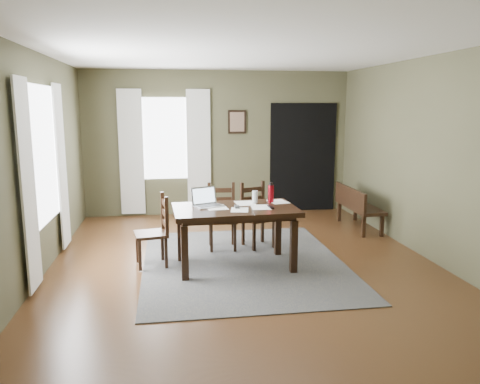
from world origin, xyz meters
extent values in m
cube|color=#492C16|center=(0.00, 0.00, -0.01)|extent=(5.00, 6.00, 0.01)
cube|color=#4B4A31|center=(0.00, 3.00, 1.35)|extent=(5.00, 0.02, 2.70)
cube|color=#4B4A31|center=(0.00, -3.00, 1.35)|extent=(5.00, 0.02, 2.70)
cube|color=#4B4A31|center=(-2.50, 0.00, 1.35)|extent=(0.02, 6.00, 2.70)
cube|color=#4B4A31|center=(2.50, 0.00, 1.35)|extent=(0.02, 6.00, 2.70)
cube|color=white|center=(0.00, 0.00, 2.70)|extent=(5.00, 6.00, 0.02)
cube|color=#414141|center=(0.00, 0.00, 0.01)|extent=(2.60, 3.20, 0.01)
cube|color=black|center=(-0.13, -0.13, 0.75)|extent=(1.58, 0.99, 0.06)
cube|color=black|center=(-0.13, -0.13, 0.70)|extent=(1.41, 0.82, 0.05)
cube|color=black|center=(-0.78, -0.52, 0.34)|extent=(0.09, 0.09, 0.66)
cube|color=black|center=(-0.81, 0.20, 0.34)|extent=(0.09, 0.09, 0.66)
cube|color=black|center=(0.55, -0.46, 0.34)|extent=(0.09, 0.09, 0.66)
cube|color=black|center=(0.52, 0.26, 0.34)|extent=(0.09, 0.09, 0.66)
cube|color=black|center=(-1.19, 0.06, 0.43)|extent=(0.46, 0.46, 0.04)
cube|color=black|center=(-1.38, 0.20, 0.21)|extent=(0.04, 0.04, 0.39)
cube|color=black|center=(-1.06, 0.25, 0.21)|extent=(0.04, 0.04, 0.39)
cube|color=black|center=(-1.33, -0.13, 0.21)|extent=(0.04, 0.04, 0.39)
cube|color=black|center=(-1.01, -0.08, 0.21)|extent=(0.04, 0.04, 0.39)
cube|color=black|center=(-1.04, 0.26, 0.69)|extent=(0.05, 0.05, 0.50)
cube|color=black|center=(-0.98, -0.08, 0.69)|extent=(0.05, 0.05, 0.50)
cube|color=black|center=(-1.01, 0.09, 0.55)|extent=(0.07, 0.30, 0.07)
cube|color=black|center=(-1.01, 0.09, 0.69)|extent=(0.07, 0.30, 0.07)
cube|color=black|center=(-1.01, 0.09, 0.82)|extent=(0.07, 0.30, 0.07)
cube|color=black|center=(-0.20, 0.65, 0.43)|extent=(0.43, 0.43, 0.04)
cube|color=black|center=(-0.38, 0.49, 0.21)|extent=(0.04, 0.04, 0.40)
cube|color=black|center=(-0.36, 0.83, 0.21)|extent=(0.04, 0.04, 0.40)
cube|color=black|center=(-0.04, 0.48, 0.21)|extent=(0.04, 0.04, 0.40)
cube|color=black|center=(-0.03, 0.81, 0.21)|extent=(0.04, 0.04, 0.40)
cube|color=black|center=(-0.37, 0.85, 0.70)|extent=(0.05, 0.05, 0.51)
cube|color=black|center=(-0.02, 0.83, 0.70)|extent=(0.05, 0.05, 0.51)
cube|color=black|center=(-0.20, 0.84, 0.56)|extent=(0.30, 0.04, 0.07)
cube|color=black|center=(-0.20, 0.84, 0.70)|extent=(0.30, 0.04, 0.07)
cube|color=black|center=(-0.20, 0.84, 0.83)|extent=(0.30, 0.04, 0.07)
cube|color=black|center=(0.33, 0.67, 0.43)|extent=(0.52, 0.52, 0.04)
cube|color=black|center=(0.23, 0.46, 0.21)|extent=(0.05, 0.05, 0.40)
cube|color=black|center=(0.12, 0.78, 0.21)|extent=(0.05, 0.05, 0.40)
cube|color=black|center=(0.54, 0.57, 0.21)|extent=(0.05, 0.05, 0.40)
cube|color=black|center=(0.43, 0.88, 0.21)|extent=(0.05, 0.05, 0.40)
cube|color=black|center=(0.10, 0.79, 0.69)|extent=(0.06, 0.06, 0.51)
cube|color=black|center=(0.43, 0.91, 0.69)|extent=(0.06, 0.06, 0.51)
cube|color=black|center=(0.27, 0.85, 0.56)|extent=(0.29, 0.12, 0.07)
cube|color=black|center=(0.27, 0.85, 0.69)|extent=(0.29, 0.12, 0.07)
cube|color=black|center=(0.27, 0.85, 0.83)|extent=(0.29, 0.12, 0.07)
cube|color=black|center=(2.22, 1.47, 0.38)|extent=(0.40, 1.25, 0.05)
cube|color=black|center=(2.37, 0.93, 0.17)|extent=(0.05, 0.05, 0.35)
cube|color=black|center=(2.07, 0.93, 0.17)|extent=(0.05, 0.05, 0.35)
cube|color=black|center=(2.37, 2.00, 0.17)|extent=(0.05, 0.05, 0.35)
cube|color=black|center=(2.07, 2.00, 0.17)|extent=(0.05, 0.05, 0.35)
cube|color=black|center=(2.04, 1.47, 0.55)|extent=(0.04, 1.25, 0.30)
cube|color=#B7B7BC|center=(-0.46, -0.04, 0.79)|extent=(0.41, 0.36, 0.02)
cube|color=#B7B7BC|center=(-0.51, 0.08, 0.91)|extent=(0.34, 0.19, 0.23)
cube|color=silver|center=(-0.50, 0.07, 0.91)|extent=(0.30, 0.16, 0.19)
cube|color=#3F3F42|center=(-0.45, -0.05, 0.80)|extent=(0.33, 0.24, 0.00)
cube|color=#3F3F42|center=(-0.11, -0.18, 0.80)|extent=(0.06, 0.10, 0.03)
cube|color=black|center=(0.31, -0.21, 0.79)|extent=(0.05, 0.17, 0.02)
cylinder|color=silver|center=(0.17, 0.10, 0.87)|extent=(0.08, 0.08, 0.16)
cylinder|color=maroon|center=(0.39, 0.11, 0.90)|extent=(0.10, 0.10, 0.23)
cylinder|color=black|center=(0.39, 0.11, 1.03)|extent=(0.06, 0.06, 0.04)
cube|color=white|center=(-0.36, -0.10, 0.79)|extent=(0.29, 0.36, 0.00)
cube|color=white|center=(0.19, -0.17, 0.79)|extent=(0.25, 0.32, 0.00)
cube|color=white|center=(0.04, 0.09, 0.79)|extent=(0.26, 0.33, 0.00)
cube|color=white|center=(0.49, 0.13, 0.79)|extent=(0.28, 0.33, 0.00)
cube|color=white|center=(-0.09, -0.29, 0.79)|extent=(0.26, 0.31, 0.00)
cube|color=white|center=(-2.47, 0.20, 1.45)|extent=(0.01, 1.30, 1.70)
cube|color=white|center=(-1.00, 2.97, 1.45)|extent=(1.00, 0.01, 1.50)
cube|color=silver|center=(-2.44, -0.62, 1.20)|extent=(0.03, 0.48, 2.30)
cube|color=silver|center=(-2.44, 1.02, 1.20)|extent=(0.03, 0.48, 2.30)
cube|color=silver|center=(-1.62, 2.94, 1.20)|extent=(0.44, 0.03, 2.30)
cube|color=silver|center=(-0.38, 2.94, 1.20)|extent=(0.44, 0.03, 2.30)
cube|color=black|center=(0.35, 2.97, 1.75)|extent=(0.34, 0.03, 0.44)
cube|color=brown|center=(0.35, 2.96, 1.75)|extent=(0.27, 0.01, 0.36)
cube|color=black|center=(1.65, 2.97, 1.05)|extent=(1.30, 0.03, 2.10)
camera|label=1|loc=(-0.94, -5.84, 2.04)|focal=35.00mm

